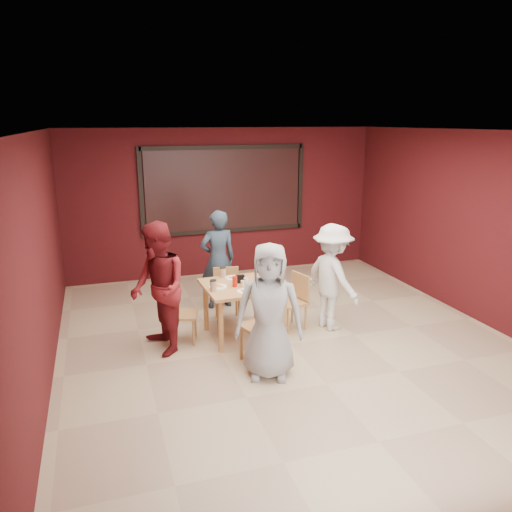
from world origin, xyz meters
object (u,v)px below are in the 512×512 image
object	(u,v)px
chair_back	(227,291)
diner_right	(332,277)
diner_front	(269,311)
diner_back	(218,259)
chair_left	(177,311)
dining_table	(240,291)
chair_right	(294,298)
chair_front	(265,324)
diner_left	(158,289)

from	to	relation	value
chair_back	diner_right	size ratio (longest dim) A/B	0.51
diner_front	chair_back	bearing A→B (deg)	111.08
diner_front	diner_back	xyz separation A→B (m)	(-0.02, 2.39, -0.01)
chair_back	diner_front	size ratio (longest dim) A/B	0.49
chair_left	diner_back	world-z (taller)	diner_back
chair_left	diner_right	bearing A→B (deg)	-5.40
diner_back	diner_front	bearing A→B (deg)	86.53
chair_left	diner_back	size ratio (longest dim) A/B	0.50
dining_table	chair_right	size ratio (longest dim) A/B	1.23
diner_front	diner_right	size ratio (longest dim) A/B	1.05
chair_right	diner_back	size ratio (longest dim) A/B	0.51
dining_table	diner_front	distance (m)	1.17
chair_front	diner_right	bearing A→B (deg)	30.88
diner_right	chair_front	bearing A→B (deg)	105.83
dining_table	chair_front	xyz separation A→B (m)	(0.07, -0.87, -0.14)
dining_table	diner_front	bearing A→B (deg)	-89.14
diner_back	diner_right	xyz separation A→B (m)	(1.34, -1.34, -0.02)
chair_left	diner_right	world-z (taller)	diner_right
chair_right	chair_front	bearing A→B (deg)	-129.56
dining_table	chair_back	world-z (taller)	dining_table
chair_front	chair_right	bearing A→B (deg)	50.44
chair_front	diner_back	world-z (taller)	diner_back
chair_back	diner_front	bearing A→B (deg)	-89.34
dining_table	chair_right	xyz separation A→B (m)	(0.83, 0.05, -0.21)
chair_back	diner_right	world-z (taller)	diner_right
diner_front	diner_back	size ratio (longest dim) A/B	1.02
chair_front	diner_front	bearing A→B (deg)	-100.44
diner_front	diner_back	world-z (taller)	diner_front
chair_front	diner_left	distance (m)	1.44
diner_left	chair_left	bearing A→B (deg)	118.94
diner_left	diner_front	bearing A→B (deg)	36.64
chair_back	chair_right	size ratio (longest dim) A/B	0.98
chair_back	diner_left	size ratio (longest dim) A/B	0.46
chair_front	diner_back	size ratio (longest dim) A/B	0.59
chair_right	diner_front	bearing A→B (deg)	-123.84
chair_left	diner_left	world-z (taller)	diner_left
chair_right	chair_back	bearing A→B (deg)	142.85
chair_front	chair_right	size ratio (longest dim) A/B	1.15
diner_back	chair_back	bearing A→B (deg)	85.72
chair_back	chair_right	xyz separation A→B (m)	(0.84, -0.63, 0.01)
chair_left	chair_front	bearing A→B (deg)	-46.42
diner_front	diner_left	world-z (taller)	diner_left
chair_back	chair_front	bearing A→B (deg)	-87.21
diner_back	diner_left	size ratio (longest dim) A/B	0.92
chair_right	diner_right	bearing A→B (deg)	-17.90
diner_left	diner_right	size ratio (longest dim) A/B	1.12
chair_back	diner_right	xyz separation A→B (m)	(1.34, -0.80, 0.32)
diner_left	diner_right	xyz separation A→B (m)	(2.45, 0.01, -0.09)
diner_back	diner_left	xyz separation A→B (m)	(-1.11, -1.35, 0.07)
chair_right	diner_left	size ratio (longest dim) A/B	0.47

